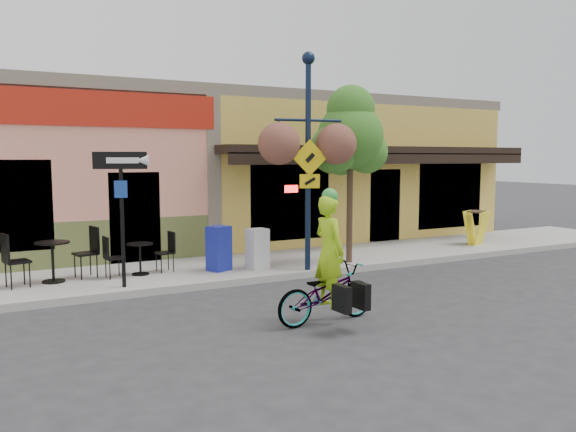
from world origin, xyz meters
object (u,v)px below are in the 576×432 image
object	(u,v)px
newspaper_box_blue	(219,248)
street_tree	(350,174)
one_way_sign	(122,220)
bicycle	(326,293)
cyclist_rider	(329,267)
lamp_post	(308,162)
building	(199,170)
newspaper_box_grey	(257,249)

from	to	relation	value
newspaper_box_blue	street_tree	xyz separation A→B (m)	(3.12, -0.51, 1.62)
street_tree	one_way_sign	bearing A→B (deg)	-178.33
bicycle	newspaper_box_blue	world-z (taller)	newspaper_box_blue
cyclist_rider	street_tree	world-z (taller)	street_tree
bicycle	lamp_post	world-z (taller)	lamp_post
building	newspaper_box_blue	xyz separation A→B (m)	(-1.60, -5.98, -1.61)
one_way_sign	newspaper_box_blue	size ratio (longest dim) A/B	2.63
building	street_tree	xyz separation A→B (m)	(1.51, -6.49, 0.02)
bicycle	newspaper_box_grey	bearing A→B (deg)	-11.85
building	lamp_post	size ratio (longest dim) A/B	3.81
newspaper_box_blue	newspaper_box_grey	distance (m)	0.87
cyclist_rider	newspaper_box_blue	bearing A→B (deg)	1.19
lamp_post	newspaper_box_blue	bearing A→B (deg)	165.85
newspaper_box_blue	bicycle	bearing A→B (deg)	-109.69
building	newspaper_box_grey	size ratio (longest dim) A/B	20.18
bicycle	cyclist_rider	world-z (taller)	cyclist_rider
cyclist_rider	street_tree	size ratio (longest dim) A/B	0.43
bicycle	one_way_sign	xyz separation A→B (m)	(-2.50, 3.38, 0.97)
lamp_post	newspaper_box_grey	bearing A→B (deg)	156.49
newspaper_box_grey	street_tree	xyz separation A→B (m)	(2.27, -0.31, 1.66)
bicycle	newspaper_box_grey	world-z (taller)	newspaper_box_grey
newspaper_box_grey	bicycle	bearing A→B (deg)	-106.74
newspaper_box_blue	newspaper_box_grey	size ratio (longest dim) A/B	1.10
cyclist_rider	street_tree	distance (m)	4.70
street_tree	cyclist_rider	bearing A→B (deg)	-128.08
newspaper_box_grey	street_tree	world-z (taller)	street_tree
building	cyclist_rider	xyz separation A→B (m)	(-1.26, -10.03, -1.35)
building	lamp_post	xyz separation A→B (m)	(0.18, -6.82, 0.29)
lamp_post	street_tree	world-z (taller)	lamp_post
newspaper_box_blue	newspaper_box_grey	bearing A→B (deg)	-36.92
building	newspaper_box_grey	bearing A→B (deg)	-96.98
lamp_post	street_tree	size ratio (longest dim) A/B	1.13
lamp_post	newspaper_box_grey	xyz separation A→B (m)	(-0.93, 0.65, -1.94)
bicycle	one_way_sign	world-z (taller)	one_way_sign
cyclist_rider	newspaper_box_grey	world-z (taller)	cyclist_rider
bicycle	newspaper_box_blue	xyz separation A→B (m)	(-0.29, 4.05, 0.17)
cyclist_rider	lamp_post	xyz separation A→B (m)	(1.44, 3.20, 1.64)
lamp_post	newspaper_box_grey	size ratio (longest dim) A/B	5.29
bicycle	lamp_post	xyz separation A→B (m)	(1.49, 3.20, 2.06)
bicycle	newspaper_box_blue	bearing A→B (deg)	0.49
building	newspaper_box_blue	bearing A→B (deg)	-105.02
lamp_post	street_tree	bearing A→B (deg)	25.22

